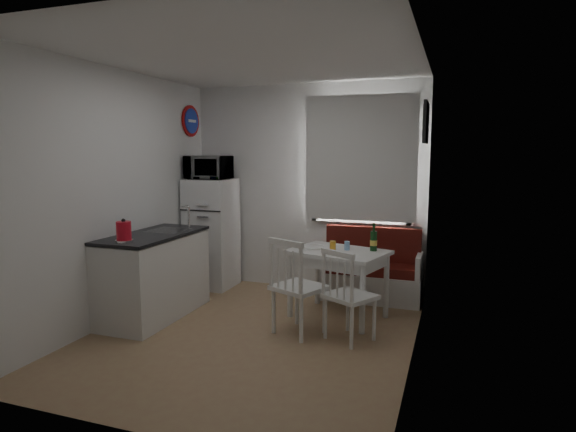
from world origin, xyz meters
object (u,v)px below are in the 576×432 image
Objects in this scene: kitchen_counter at (155,274)px; chair_right at (348,286)px; chair_left at (296,277)px; dining_table at (338,258)px; bench at (370,276)px; kettle at (124,231)px; microwave at (208,168)px; fridge at (212,233)px; wine_bottle at (374,237)px.

chair_right is at bearing -1.42° from kitchen_counter.
dining_table is at bearing 93.36° from chair_left.
bench is 5.41× the size of kettle.
microwave is at bearing 165.63° from chair_left.
chair_right is (0.25, -0.66, -0.11)m from dining_table.
microwave reaches higher than fridge.
kettle is 0.75× the size of wine_bottle.
fridge is (0.02, 1.24, 0.25)m from kitchen_counter.
chair_left is at bearing -108.30° from bench.
kitchen_counter reaches higher than kettle.
wine_bottle is at bearing 29.86° from kettle.
microwave is at bearing -90.00° from fridge.
chair_right is at bearing -88.66° from bench.
bench is 2.23× the size of microwave.
wine_bottle is (2.19, -0.49, -0.68)m from microwave.
dining_table is at bearing -106.25° from bench.
fridge is at bearing 166.23° from wine_bottle.
fridge reaches higher than chair_right.
wine_bottle is (0.60, 0.77, 0.29)m from chair_left.
chair_left is (-0.47, -1.41, 0.30)m from bench.
microwave reaches higher than chair_right.
kitchen_counter reaches higher than wine_bottle.
dining_table is (-0.22, -0.74, 0.36)m from bench.
kitchen_counter is 2.36m from wine_bottle.
bench is 0.86m from dining_table.
microwave reaches higher than chair_left.
microwave reaches higher than wine_bottle.
microwave is at bearing -175.61° from bench.
microwave is at bearing 91.00° from kettle.
kettle is at bearing -89.03° from fridge.
chair_left is 1.02m from wine_bottle.
bench is 1.43m from chair_right.
kitchen_counter is at bearing -90.94° from microwave.
kitchen_counter is at bearing -158.24° from chair_left.
kitchen_counter is 1.62m from chair_left.
chair_right is at bearing 24.78° from chair_left.
kitchen_counter is 2.28× the size of chair_left.
bench is (2.08, 1.35, -0.17)m from kitchen_counter.
wine_bottle is (0.13, -0.64, 0.59)m from bench.
bench is 2.07× the size of chair_left.
chair_left is 2.06m from fridge.
chair_left is at bearing -2.13° from kitchen_counter.
wine_bottle is at bearing 75.88° from chair_left.
microwave is (-2.06, -0.16, 1.27)m from bench.
chair_left is at bearing -38.27° from microwave.
fridge is 4.79× the size of wine_bottle.
bench is at bearing 121.46° from chair_right.
microwave is at bearing 89.06° from kitchen_counter.
chair_left is at bearing -39.36° from fridge.
bench is at bearing 33.07° from kitchen_counter.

